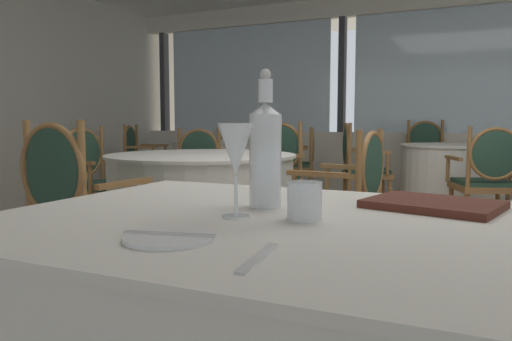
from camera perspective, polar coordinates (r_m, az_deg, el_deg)
ground_plane at (r=2.88m, az=18.16°, el=-14.50°), size 13.19×13.19×0.00m
window_wall_far at (r=6.51m, az=22.20°, el=5.84°), size 9.14×0.14×2.61m
side_plate at (r=0.94m, az=-10.05°, el=-7.63°), size 0.17×0.17×0.01m
butter_knife at (r=0.94m, az=-10.06°, el=-7.32°), size 0.18×0.06×0.00m
dinner_fork at (r=0.80m, az=0.27°, el=-10.09°), size 0.04×0.18×0.00m
water_bottle at (r=1.27m, az=1.10°, el=2.20°), size 0.08×0.08×0.36m
wine_glass at (r=1.13m, az=-2.38°, el=2.30°), size 0.09×0.09×0.22m
water_tumbler at (r=1.12m, az=5.68°, el=-3.52°), size 0.08×0.08×0.09m
menu_book at (r=1.34m, az=19.93°, el=-3.71°), size 0.36×0.31×0.02m
background_table_0 at (r=3.50m, az=-6.32°, el=-4.28°), size 1.33×1.33×0.76m
dining_chair_0_0 at (r=4.21m, az=-18.39°, el=-0.48°), size 0.51×0.57×0.95m
dining_chair_0_1 at (r=2.68m, az=-20.49°, el=-3.53°), size 0.57×0.51×0.99m
dining_chair_0_2 at (r=2.96m, az=10.86°, el=-2.67°), size 0.51×0.57×0.94m
dining_chair_0_3 at (r=4.39m, az=2.16°, el=0.38°), size 0.57×0.51×0.99m
background_table_2 at (r=5.36m, az=21.77°, el=-1.21°), size 1.02×1.02×0.76m
dining_chair_2_0 at (r=4.46m, az=25.41°, el=-0.37°), size 0.63×0.59×0.95m
dining_chair_2_2 at (r=6.25m, az=19.27°, el=1.73°), size 0.63×0.59×1.01m
dining_chair_2_3 at (r=5.14m, az=11.80°, el=0.94°), size 0.59×0.63×0.97m
background_table_3 at (r=6.02m, az=-4.27°, el=-0.12°), size 1.15×1.15×0.76m
dining_chair_3_0 at (r=5.91m, az=5.28°, el=1.37°), size 0.58×0.62×0.93m
dining_chair_3_1 at (r=6.99m, az=-2.83°, el=1.84°), size 0.62×0.58×0.89m
dining_chair_3_2 at (r=6.26m, az=-13.33°, el=1.62°), size 0.58×0.62×0.95m
dining_chair_3_3 at (r=5.03m, az=-6.31°, el=0.66°), size 0.62×0.58×0.92m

